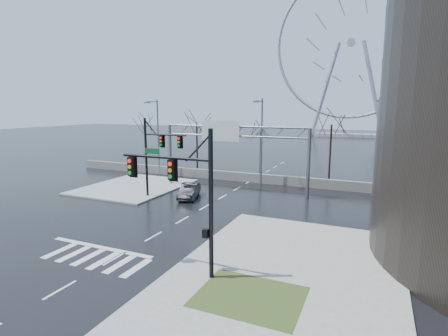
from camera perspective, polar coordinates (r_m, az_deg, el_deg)
The scene contains 18 objects.
ground at distance 25.66m, azimuth -11.46°, elevation -10.90°, with size 260.00×260.00×0.00m, color black.
sidewalk_right_ext at distance 23.63m, azimuth 12.40°, elevation -12.61°, with size 12.00×10.00×0.15m, color gray.
sidewalk_far at distance 41.22m, azimuth -14.41°, elevation -2.96°, with size 10.00×12.00×0.15m, color gray.
grass_strip at distance 17.73m, azimuth 4.21°, elevation -20.17°, with size 5.00×4.00×0.02m, color #31421B.
barrier_wall at distance 42.76m, azimuth 4.09°, elevation -1.56°, with size 52.00×0.50×1.10m, color slate.
signal_mast_near at distance 18.31m, azimuth -6.04°, elevation -3.28°, with size 5.52×0.41×8.00m.
signal_mast_far at distance 34.98m, azimuth -11.17°, elevation 2.83°, with size 4.72×0.41×8.00m.
sign_gantry at distance 37.54m, azimuth 1.03°, elevation 4.02°, with size 16.36×0.40×7.60m.
streetlight_left at distance 45.89m, azimuth -10.96°, elevation 5.80°, with size 0.50×2.55×10.00m.
streetlight_mid at distance 39.66m, azimuth 6.01°, elevation 5.31°, with size 0.50×2.55×10.00m.
streetlight_right at distance 37.78m, azimuth 23.66°, elevation 4.31°, with size 0.50×2.55×10.00m.
tree_far_left at distance 54.13m, azimuth -12.69°, elevation 6.01°, with size 3.50×3.50×7.00m.
tree_left at distance 48.87m, azimuth -4.47°, elevation 6.30°, with size 3.75×3.75×7.50m.
tree_center at distance 46.34m, azimuth 6.04°, elevation 5.08°, with size 3.25×3.25×6.50m.
tree_right at distance 43.38m, azimuth 17.10°, elevation 5.76°, with size 3.90×3.90×7.80m.
tree_far_right at distance 43.74m, azimuth 27.60°, elevation 4.04°, with size 3.40×3.40×6.80m.
ferris_wheel at distance 116.11m, azimuth 20.00°, elevation 17.81°, with size 45.00×6.00×50.91m.
car at distance 35.38m, azimuth -5.70°, elevation -3.70°, with size 1.55×4.45×1.47m, color black.
Camera 1 is at (14.04, -19.49, 9.03)m, focal length 28.00 mm.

